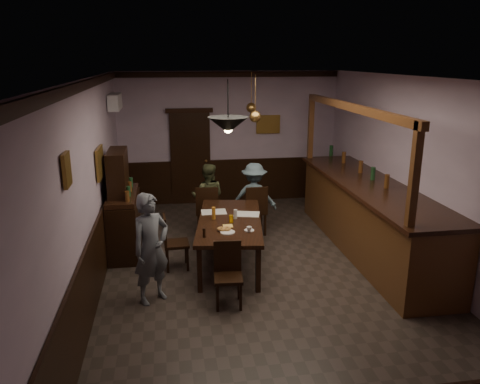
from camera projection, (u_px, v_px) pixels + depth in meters
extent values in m
cube|color=#2D2621|center=(264.00, 274.00, 7.34)|extent=(5.00, 8.00, 0.01)
cube|color=white|center=(267.00, 78.00, 6.51)|extent=(5.00, 8.00, 0.01)
cube|color=#A791A9|center=(229.00, 138.00, 10.72)|extent=(5.00, 0.01, 3.00)
cube|color=#A791A9|center=(389.00, 333.00, 3.13)|extent=(5.00, 0.01, 3.00)
cube|color=#A791A9|center=(91.00, 189.00, 6.55)|extent=(0.01, 8.00, 3.00)
cube|color=#A791A9|center=(422.00, 176.00, 7.30)|extent=(0.01, 8.00, 3.00)
cube|color=black|center=(230.00, 221.00, 7.57)|extent=(1.32, 2.33, 0.06)
cube|color=black|center=(200.00, 270.00, 6.69)|extent=(0.07, 0.07, 0.69)
cube|color=black|center=(258.00, 270.00, 6.70)|extent=(0.07, 0.07, 0.69)
cube|color=black|center=(208.00, 222.00, 8.65)|extent=(0.07, 0.07, 0.69)
cube|color=black|center=(253.00, 222.00, 8.66)|extent=(0.07, 0.07, 0.69)
cube|color=black|center=(207.00, 211.00, 8.94)|extent=(0.46, 0.46, 0.05)
cube|color=black|center=(207.00, 201.00, 8.69)|extent=(0.42, 0.08, 0.50)
cube|color=black|center=(216.00, 220.00, 9.18)|extent=(0.04, 0.04, 0.43)
cube|color=black|center=(199.00, 220.00, 9.16)|extent=(0.04, 0.04, 0.43)
cube|color=black|center=(216.00, 225.00, 8.85)|extent=(0.04, 0.04, 0.43)
cube|color=black|center=(199.00, 226.00, 8.84)|extent=(0.04, 0.04, 0.43)
cube|color=black|center=(254.00, 211.00, 8.95)|extent=(0.44, 0.44, 0.05)
cube|color=black|center=(257.00, 200.00, 8.69)|extent=(0.42, 0.06, 0.50)
cube|color=black|center=(261.00, 219.00, 9.20)|extent=(0.04, 0.04, 0.43)
cube|color=black|center=(244.00, 220.00, 9.14)|extent=(0.04, 0.04, 0.43)
cube|color=black|center=(265.00, 225.00, 8.88)|extent=(0.04, 0.04, 0.43)
cube|color=black|center=(248.00, 226.00, 8.82)|extent=(0.04, 0.04, 0.43)
cube|color=black|center=(228.00, 278.00, 6.31)|extent=(0.41, 0.41, 0.05)
cube|color=black|center=(227.00, 256.00, 6.41)|extent=(0.38, 0.07, 0.45)
cube|color=black|center=(217.00, 298.00, 6.21)|extent=(0.04, 0.04, 0.39)
cube|color=black|center=(241.00, 297.00, 6.24)|extent=(0.04, 0.04, 0.39)
cube|color=black|center=(217.00, 287.00, 6.51)|extent=(0.04, 0.04, 0.39)
cube|color=black|center=(239.00, 286.00, 6.53)|extent=(0.04, 0.04, 0.39)
cube|color=black|center=(176.00, 244.00, 7.46)|extent=(0.40, 0.40, 0.05)
cube|color=black|center=(165.00, 230.00, 7.36)|extent=(0.05, 0.39, 0.46)
cube|color=black|center=(188.00, 259.00, 7.40)|extent=(0.04, 0.04, 0.40)
cube|color=black|center=(186.00, 252.00, 7.70)|extent=(0.04, 0.04, 0.40)
cube|color=black|center=(168.00, 261.00, 7.34)|extent=(0.04, 0.04, 0.40)
cube|color=black|center=(167.00, 253.00, 7.64)|extent=(0.04, 0.04, 0.40)
imported|color=#575B63|center=(151.00, 248.00, 6.35)|extent=(0.68, 0.64, 1.56)
imported|color=#474D2E|center=(208.00, 197.00, 9.07)|extent=(0.73, 0.62, 1.33)
imported|color=slate|center=(254.00, 197.00, 9.08)|extent=(0.97, 0.73, 1.34)
cube|color=silver|center=(214.00, 212.00, 7.93)|extent=(0.42, 0.30, 0.01)
cube|color=silver|center=(247.00, 214.00, 7.82)|extent=(0.48, 0.40, 0.01)
cube|color=#EFBA58|center=(228.00, 226.00, 7.28)|extent=(0.17, 0.17, 0.00)
cylinder|color=white|center=(249.00, 230.00, 7.08)|extent=(0.15, 0.15, 0.01)
imported|color=white|center=(249.00, 229.00, 7.01)|extent=(0.09, 0.09, 0.07)
cylinder|color=white|center=(228.00, 232.00, 7.00)|extent=(0.22, 0.22, 0.01)
torus|color=#C68C47|center=(221.00, 229.00, 7.06)|extent=(0.13, 0.13, 0.04)
torus|color=#C68C47|center=(227.00, 229.00, 7.07)|extent=(0.13, 0.13, 0.04)
cylinder|color=yellow|center=(231.00, 219.00, 7.42)|extent=(0.07, 0.07, 0.12)
cylinder|color=#BF721E|center=(214.00, 213.00, 7.57)|extent=(0.06, 0.06, 0.20)
cylinder|color=silver|center=(235.00, 214.00, 7.60)|extent=(0.06, 0.06, 0.15)
cylinder|color=black|center=(204.00, 233.00, 6.80)|extent=(0.04, 0.04, 0.14)
cube|color=black|center=(125.00, 225.00, 8.07)|extent=(0.49, 1.36, 0.97)
cube|color=black|center=(123.00, 196.00, 7.93)|extent=(0.47, 1.31, 0.08)
cube|color=black|center=(118.00, 173.00, 7.81)|extent=(0.29, 0.88, 0.78)
cube|color=#482913|center=(369.00, 219.00, 8.11)|extent=(0.96, 4.46, 1.17)
cube|color=black|center=(371.00, 185.00, 7.94)|extent=(1.06, 4.57, 0.06)
cube|color=#482913|center=(353.00, 108.00, 7.52)|extent=(0.10, 4.36, 0.12)
cube|color=#482913|center=(418.00, 179.00, 5.68)|extent=(0.10, 0.10, 1.38)
cube|color=#482913|center=(312.00, 128.00, 9.71)|extent=(0.10, 0.10, 1.38)
cube|color=black|center=(191.00, 159.00, 10.66)|extent=(0.90, 0.06, 2.10)
cube|color=white|center=(115.00, 102.00, 9.06)|extent=(0.20, 0.85, 0.30)
cube|color=olive|center=(67.00, 170.00, 4.86)|extent=(0.04, 0.28, 0.36)
cube|color=olive|center=(100.00, 163.00, 7.26)|extent=(0.04, 0.62, 0.48)
cube|color=olive|center=(268.00, 124.00, 10.74)|extent=(0.55, 0.04, 0.42)
cylinder|color=black|center=(228.00, 102.00, 6.26)|extent=(0.02, 0.02, 0.61)
cone|color=black|center=(228.00, 125.00, 6.34)|extent=(0.56, 0.56, 0.22)
sphere|color=#FFD88C|center=(228.00, 129.00, 6.35)|extent=(0.12, 0.12, 0.12)
cylinder|color=#BF8C3F|center=(255.00, 96.00, 7.93)|extent=(0.02, 0.02, 0.70)
cone|color=#BF8C3F|center=(255.00, 117.00, 8.02)|extent=(0.20, 0.20, 0.22)
sphere|color=#FFD88C|center=(255.00, 119.00, 8.04)|extent=(0.12, 0.12, 0.12)
cylinder|color=#BF8C3F|center=(251.00, 90.00, 9.35)|extent=(0.02, 0.02, 0.70)
cone|color=#BF8C3F|center=(251.00, 108.00, 9.45)|extent=(0.20, 0.20, 0.22)
sphere|color=#FFD88C|center=(251.00, 110.00, 9.46)|extent=(0.12, 0.12, 0.12)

